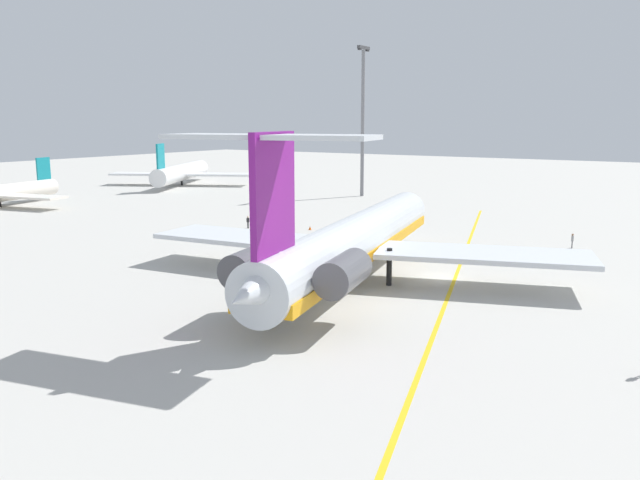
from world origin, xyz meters
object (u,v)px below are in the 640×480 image
object	(u,v)px
light_mast	(363,116)
ground_crew_near_tail	(248,221)
safety_cone_nose	(310,228)
airliner_mid_right	(183,172)
ground_crew_portside	(572,239)
main_jetliner	(351,241)

from	to	relation	value
light_mast	ground_crew_near_tail	bearing A→B (deg)	-172.67
safety_cone_nose	airliner_mid_right	bearing A→B (deg)	58.71
ground_crew_portside	light_mast	world-z (taller)	light_mast
ground_crew_near_tail	light_mast	distance (m)	45.10
airliner_mid_right	ground_crew_portside	bearing A→B (deg)	-134.92
airliner_mid_right	ground_crew_portside	distance (m)	96.82
airliner_mid_right	ground_crew_portside	world-z (taller)	airliner_mid_right
safety_cone_nose	ground_crew_near_tail	bearing A→B (deg)	114.17
ground_crew_near_tail	ground_crew_portside	world-z (taller)	ground_crew_portside
airliner_mid_right	light_mast	size ratio (longest dim) A/B	1.11
ground_crew_portside	ground_crew_near_tail	bearing A→B (deg)	3.74
airliner_mid_right	safety_cone_nose	bearing A→B (deg)	-148.17
ground_crew_near_tail	light_mast	world-z (taller)	light_mast
ground_crew_portside	safety_cone_nose	distance (m)	33.46
ground_crew_portside	safety_cone_nose	size ratio (longest dim) A/B	3.16
ground_crew_portside	safety_cone_nose	bearing A→B (deg)	0.88
ground_crew_near_tail	safety_cone_nose	distance (m)	8.76
main_jetliner	ground_crew_portside	size ratio (longest dim) A/B	27.55
light_mast	ground_crew_portside	bearing A→B (deg)	-125.33
main_jetliner	airliner_mid_right	distance (m)	97.18
ground_crew_portside	light_mast	bearing A→B (deg)	-44.73
main_jetliner	safety_cone_nose	xyz separation A→B (m)	(21.80, 19.03, -3.56)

